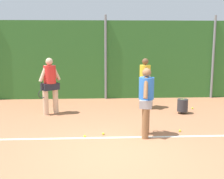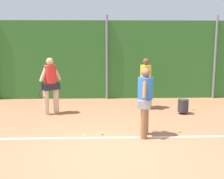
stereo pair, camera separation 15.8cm
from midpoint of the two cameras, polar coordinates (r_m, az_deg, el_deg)
ground_plane at (r=8.49m, az=-0.87°, el=-7.55°), size 24.42×24.42×0.00m
hedge_fence_backdrop at (r=12.49m, az=-1.63°, el=5.75°), size 15.87×0.25×3.27m
fence_post_center at (r=12.31m, az=-1.62°, el=6.20°), size 0.10×0.10×3.49m
fence_post_right at (r=13.23m, az=18.73°, el=5.94°), size 0.10×0.10×3.49m
court_baseline_paint at (r=7.72m, az=-0.64°, el=-9.32°), size 11.60×0.10×0.01m
player_foreground_near at (r=7.62m, az=6.07°, el=-1.77°), size 0.42×0.82×1.81m
player_midcourt at (r=10.08m, az=-12.41°, el=1.26°), size 0.69×0.62×1.91m
player_backcourt_far at (r=10.73m, az=5.99°, el=1.76°), size 0.39×0.77×1.84m
ball_hopper at (r=10.31m, az=13.12°, el=-2.98°), size 0.36×0.36×0.51m
tennis_ball_2 at (r=8.36m, az=12.51°, el=-7.84°), size 0.07×0.07×0.07m
tennis_ball_4 at (r=7.78m, az=-5.91°, el=-9.00°), size 0.07×0.07×0.07m
tennis_ball_5 at (r=11.08m, az=14.96°, el=-3.53°), size 0.07×0.07×0.07m
tennis_ball_8 at (r=7.93m, az=-2.29°, el=-8.58°), size 0.07×0.07×0.07m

